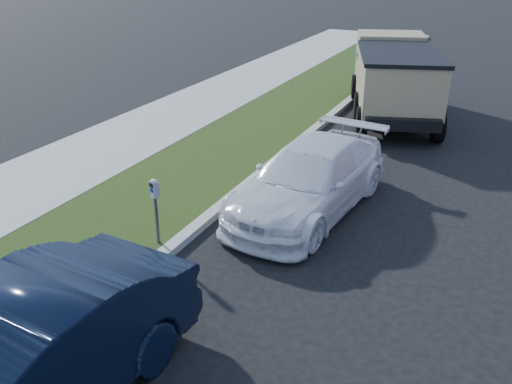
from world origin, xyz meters
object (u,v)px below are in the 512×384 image
at_px(white_wagon, 310,178).
at_px(dump_truck, 394,75).
at_px(parking_meter, 155,198).
at_px(navy_sedan, 5,375).

bearing_deg(white_wagon, dump_truck, 96.20).
distance_m(parking_meter, navy_sedan, 4.19).
height_order(parking_meter, white_wagon, same).
height_order(navy_sedan, dump_truck, dump_truck).
distance_m(white_wagon, navy_sedan, 6.89).
xyz_separation_m(parking_meter, dump_truck, (1.89, 10.25, 0.28)).
xyz_separation_m(white_wagon, navy_sedan, (-1.00, -6.81, 0.13)).
height_order(parking_meter, navy_sedan, navy_sedan).
bearing_deg(parking_meter, navy_sedan, -54.99).
height_order(white_wagon, dump_truck, dump_truck).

